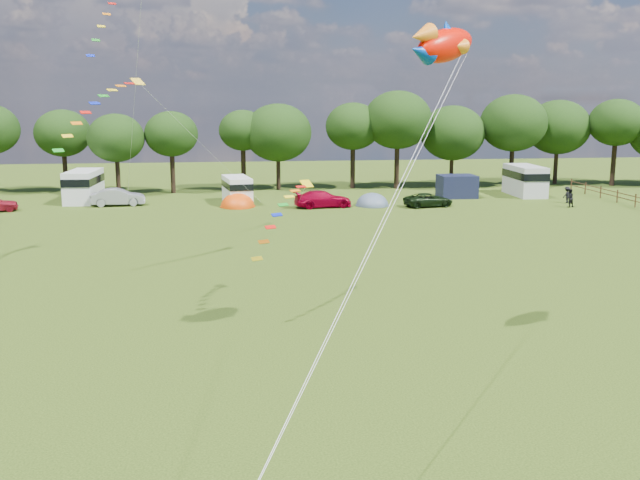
{
  "coord_description": "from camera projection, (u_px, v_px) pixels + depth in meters",
  "views": [
    {
      "loc": [
        -3.48,
        -19.06,
        9.43
      ],
      "look_at": [
        0.0,
        8.0,
        4.0
      ],
      "focal_mm": 40.0,
      "sensor_mm": 36.0,
      "label": 1
    }
  ],
  "objects": [
    {
      "name": "ground_plane",
      "position": [
        355.0,
        427.0,
        20.81
      ],
      "size": [
        180.0,
        180.0,
        0.0
      ],
      "primitive_type": "plane",
      "color": "black",
      "rests_on": "ground"
    },
    {
      "name": "tree_line",
      "position": [
        313.0,
        129.0,
        73.73
      ],
      "size": [
        102.98,
        10.98,
        10.27
      ],
      "color": "black",
      "rests_on": "ground"
    },
    {
      "name": "car_b",
      "position": [
        118.0,
        197.0,
        63.61
      ],
      "size": [
        4.51,
        1.99,
        1.55
      ],
      "primitive_type": "imported",
      "rotation": [
        0.0,
        0.0,
        1.65
      ],
      "color": "gray",
      "rests_on": "ground"
    },
    {
      "name": "car_c",
      "position": [
        323.0,
        199.0,
        62.65
      ],
      "size": [
        5.13,
        2.66,
        1.47
      ],
      "primitive_type": "imported",
      "rotation": [
        0.0,
        0.0,
        1.7
      ],
      "color": "maroon",
      "rests_on": "ground"
    },
    {
      "name": "car_d",
      "position": [
        428.0,
        200.0,
        63.09
      ],
      "size": [
        4.7,
        2.72,
        1.21
      ],
      "primitive_type": "imported",
      "rotation": [
        0.0,
        0.0,
        1.74
      ],
      "color": "black",
      "rests_on": "ground"
    },
    {
      "name": "campervan_b",
      "position": [
        84.0,
        185.0,
        65.86
      ],
      "size": [
        2.86,
        6.08,
        2.92
      ],
      "rotation": [
        0.0,
        0.0,
        1.52
      ],
      "color": "silver",
      "rests_on": "ground"
    },
    {
      "name": "campervan_c",
      "position": [
        237.0,
        189.0,
        65.05
      ],
      "size": [
        2.86,
        5.23,
        2.43
      ],
      "rotation": [
        0.0,
        0.0,
        1.73
      ],
      "color": "white",
      "rests_on": "ground"
    },
    {
      "name": "campervan_d",
      "position": [
        525.0,
        179.0,
        70.41
      ],
      "size": [
        2.72,
        6.06,
        2.94
      ],
      "rotation": [
        0.0,
        0.0,
        1.54
      ],
      "color": "#BABABC",
      "rests_on": "ground"
    },
    {
      "name": "tent_orange",
      "position": [
        238.0,
        207.0,
        63.1
      ],
      "size": [
        3.11,
        3.41,
        2.43
      ],
      "color": "#E24307",
      "rests_on": "ground"
    },
    {
      "name": "tent_greyblue",
      "position": [
        372.0,
        205.0,
        63.81
      ],
      "size": [
        3.03,
        3.32,
        2.25
      ],
      "color": "#48576A",
      "rests_on": "ground"
    },
    {
      "name": "awning_navy",
      "position": [
        457.0,
        186.0,
        68.91
      ],
      "size": [
        3.51,
        2.87,
        2.17
      ],
      "primitive_type": "cube",
      "rotation": [
        0.0,
        0.0,
        -0.01
      ],
      "color": "black",
      "rests_on": "ground"
    },
    {
      "name": "fish_kite",
      "position": [
        441.0,
        45.0,
        24.81
      ],
      "size": [
        3.21,
        2.56,
        1.76
      ],
      "rotation": [
        0.0,
        -0.21,
        0.59
      ],
      "color": "#ED1000",
      "rests_on": "ground"
    },
    {
      "name": "streamer_kite_b",
      "position": [
        106.0,
        101.0,
        38.32
      ],
      "size": [
        4.36,
        4.74,
        3.83
      ],
      "rotation": [
        0.0,
        0.0,
        0.72
      ],
      "color": "yellow",
      "rests_on": "ground"
    },
    {
      "name": "streamer_kite_c",
      "position": [
        288.0,
        206.0,
        31.43
      ],
      "size": [
        3.11,
        4.83,
        2.77
      ],
      "rotation": [
        0.0,
        0.0,
        0.47
      ],
      "color": "yellow",
      "rests_on": "ground"
    },
    {
      "name": "walker_a",
      "position": [
        570.0,
        198.0,
        62.75
      ],
      "size": [
        0.89,
        0.66,
        1.64
      ],
      "primitive_type": "imported",
      "rotation": [
        0.0,
        0.0,
        3.37
      ],
      "color": "black",
      "rests_on": "ground"
    },
    {
      "name": "walker_b",
      "position": [
        567.0,
        195.0,
        65.29
      ],
      "size": [
        1.07,
        0.88,
        1.51
      ],
      "primitive_type": "imported",
      "rotation": [
        0.0,
        0.0,
        3.66
      ],
      "color": "black",
      "rests_on": "ground"
    }
  ]
}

